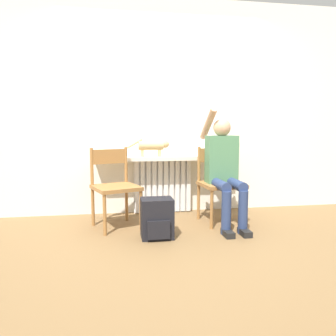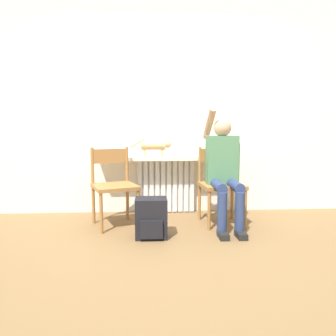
{
  "view_description": "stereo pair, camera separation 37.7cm",
  "coord_description": "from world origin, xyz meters",
  "px_view_note": "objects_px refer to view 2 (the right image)",
  "views": [
    {
      "loc": [
        -0.61,
        -2.97,
        1.07
      ],
      "look_at": [
        0.0,
        0.72,
        0.63
      ],
      "focal_mm": 35.0,
      "sensor_mm": 36.0,
      "label": 1
    },
    {
      "loc": [
        -0.23,
        -3.02,
        1.07
      ],
      "look_at": [
        0.0,
        0.72,
        0.63
      ],
      "focal_mm": 35.0,
      "sensor_mm": 36.0,
      "label": 2
    }
  ],
  "objects_px": {
    "backpack": "(151,218)",
    "chair_left": "(114,184)",
    "person": "(224,166)",
    "chair_right": "(221,183)",
    "cat": "(155,146)"
  },
  "relations": [
    {
      "from": "chair_left",
      "to": "person",
      "type": "xyz_separation_m",
      "value": [
        1.21,
        -0.11,
        0.21
      ]
    },
    {
      "from": "cat",
      "to": "backpack",
      "type": "xyz_separation_m",
      "value": [
        -0.06,
        -0.85,
        -0.68
      ]
    },
    {
      "from": "chair_left",
      "to": "chair_right",
      "type": "bearing_deg",
      "value": -20.14
    },
    {
      "from": "chair_right",
      "to": "backpack",
      "type": "height_order",
      "value": "chair_right"
    },
    {
      "from": "backpack",
      "to": "chair_left",
      "type": "bearing_deg",
      "value": 131.98
    },
    {
      "from": "chair_right",
      "to": "person",
      "type": "bearing_deg",
      "value": -93.74
    },
    {
      "from": "chair_right",
      "to": "cat",
      "type": "bearing_deg",
      "value": 145.86
    },
    {
      "from": "chair_left",
      "to": "person",
      "type": "height_order",
      "value": "person"
    },
    {
      "from": "chair_right",
      "to": "backpack",
      "type": "relative_size",
      "value": 2.2
    },
    {
      "from": "backpack",
      "to": "chair_right",
      "type": "bearing_deg",
      "value": 29.74
    },
    {
      "from": "chair_right",
      "to": "chair_left",
      "type": "bearing_deg",
      "value": 174.32
    },
    {
      "from": "cat",
      "to": "backpack",
      "type": "distance_m",
      "value": 1.09
    },
    {
      "from": "person",
      "to": "backpack",
      "type": "height_order",
      "value": "person"
    },
    {
      "from": "chair_left",
      "to": "person",
      "type": "bearing_deg",
      "value": -25.66
    },
    {
      "from": "chair_left",
      "to": "backpack",
      "type": "relative_size",
      "value": 2.2
    }
  ]
}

